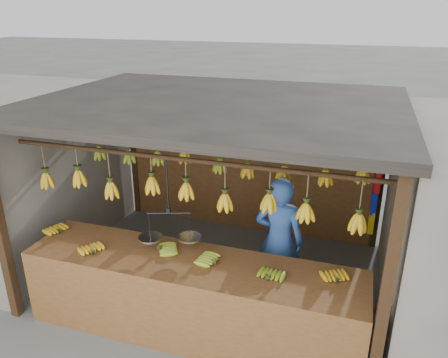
% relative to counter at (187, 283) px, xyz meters
% --- Properties ---
extents(ground, '(80.00, 80.00, 0.00)m').
position_rel_counter_xyz_m(ground, '(-0.09, 1.23, -0.71)').
color(ground, '#5B5B57').
extents(stall, '(4.30, 3.30, 2.40)m').
position_rel_counter_xyz_m(stall, '(-0.09, 1.56, 1.26)').
color(stall, black).
rests_on(stall, ground).
extents(counter, '(3.70, 0.84, 0.96)m').
position_rel_counter_xyz_m(counter, '(0.00, 0.00, 0.00)').
color(counter, brown).
rests_on(counter, ground).
extents(hanging_bananas, '(3.60, 2.25, 0.40)m').
position_rel_counter_xyz_m(hanging_bananas, '(-0.08, 1.24, 0.90)').
color(hanging_bananas, gold).
rests_on(hanging_bananas, ground).
extents(balance_scale, '(0.65, 0.39, 0.93)m').
position_rel_counter_xyz_m(balance_scale, '(-0.28, 0.23, 0.43)').
color(balance_scale, black).
rests_on(balance_scale, ground).
extents(vendor, '(0.61, 0.41, 1.63)m').
position_rel_counter_xyz_m(vendor, '(0.78, 1.00, 0.10)').
color(vendor, '#3359A5').
rests_on(vendor, ground).
extents(bag_bundles, '(0.08, 0.26, 1.33)m').
position_rel_counter_xyz_m(bag_bundles, '(1.85, 2.58, 0.27)').
color(bag_bundles, '#199926').
rests_on(bag_bundles, ground).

